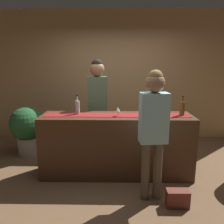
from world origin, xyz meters
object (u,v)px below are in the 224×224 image
(wine_glass_near_customer, at_px, (118,109))
(wine_glass_mid_counter, at_px, (165,108))
(bartender, at_px, (97,98))
(wine_bottle_amber, at_px, (182,108))
(wine_bottle_clear, at_px, (77,107))
(wine_glass_far_end, at_px, (145,109))
(customer_sipping, at_px, (154,123))
(handbag, at_px, (178,198))
(potted_plant_tall, at_px, (27,127))

(wine_glass_near_customer, bearing_deg, wine_glass_mid_counter, 10.52)
(wine_glass_mid_counter, xyz_separation_m, bartender, (-1.08, 0.52, 0.07))
(wine_bottle_amber, distance_m, wine_bottle_clear, 1.61)
(wine_bottle_clear, height_order, bartender, bartender)
(wine_bottle_clear, distance_m, bartender, 0.59)
(wine_glass_far_end, height_order, customer_sipping, customer_sipping)
(wine_bottle_clear, distance_m, handbag, 1.91)
(wine_glass_far_end, xyz_separation_m, bartender, (-0.77, 0.58, 0.07))
(wine_bottle_amber, height_order, wine_glass_mid_counter, wine_bottle_amber)
(wine_glass_far_end, relative_size, handbag, 0.51)
(customer_sipping, relative_size, potted_plant_tall, 1.79)
(wine_bottle_clear, bearing_deg, potted_plant_tall, 147.64)
(wine_glass_far_end, bearing_deg, wine_glass_near_customer, -169.06)
(wine_glass_near_customer, xyz_separation_m, wine_glass_far_end, (0.41, 0.08, 0.00))
(customer_sipping, bearing_deg, wine_glass_far_end, 86.33)
(wine_glass_near_customer, height_order, handbag, wine_glass_near_customer)
(potted_plant_tall, bearing_deg, bartender, -7.46)
(potted_plant_tall, bearing_deg, wine_bottle_amber, -15.82)
(wine_glass_mid_counter, relative_size, customer_sipping, 0.09)
(bartender, xyz_separation_m, potted_plant_tall, (-1.38, 0.18, -0.60))
(wine_bottle_amber, xyz_separation_m, bartender, (-1.33, 0.59, 0.06))
(bartender, height_order, potted_plant_tall, bartender)
(bartender, xyz_separation_m, handbag, (1.10, -1.43, -1.03))
(wine_glass_mid_counter, height_order, potted_plant_tall, wine_glass_mid_counter)
(wine_bottle_clear, bearing_deg, wine_bottle_amber, -2.41)
(wine_bottle_clear, height_order, wine_glass_near_customer, wine_bottle_clear)
(wine_bottle_amber, distance_m, wine_glass_far_end, 0.56)
(wine_glass_near_customer, distance_m, potted_plant_tall, 2.00)
(wine_bottle_clear, bearing_deg, bartender, 62.33)
(potted_plant_tall, distance_m, handbag, 2.99)
(wine_glass_far_end, distance_m, customer_sipping, 0.68)
(wine_bottle_amber, relative_size, wine_glass_mid_counter, 2.10)
(bartender, relative_size, potted_plant_tall, 1.94)
(wine_glass_near_customer, relative_size, potted_plant_tall, 0.15)
(wine_bottle_amber, height_order, bartender, bartender)
(handbag, bearing_deg, wine_glass_near_customer, 133.88)
(potted_plant_tall, relative_size, handbag, 3.35)
(wine_glass_mid_counter, xyz_separation_m, wine_glass_far_end, (-0.32, -0.06, 0.00))
(wine_glass_mid_counter, relative_size, wine_glass_far_end, 1.00)
(wine_bottle_amber, bearing_deg, wine_bottle_clear, 177.59)
(wine_bottle_amber, relative_size, wine_bottle_clear, 1.00)
(wine_bottle_amber, relative_size, bartender, 0.17)
(bartender, bearing_deg, wine_bottle_clear, 54.80)
(wine_glass_far_end, distance_m, potted_plant_tall, 2.33)
(handbag, bearing_deg, customer_sipping, 150.60)
(wine_glass_mid_counter, bearing_deg, wine_glass_far_end, -170.02)
(wine_glass_near_customer, bearing_deg, handbag, -46.12)
(handbag, bearing_deg, wine_bottle_amber, 74.66)
(bartender, bearing_deg, handbag, 120.04)
(wine_bottle_clear, relative_size, potted_plant_tall, 0.32)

